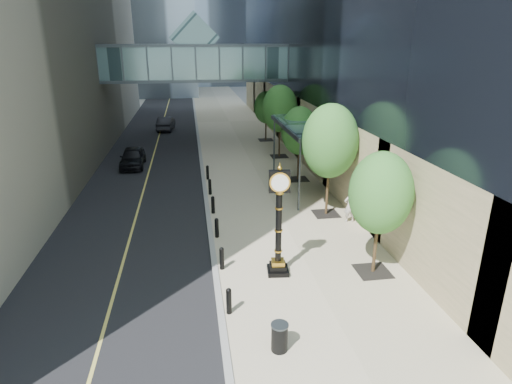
% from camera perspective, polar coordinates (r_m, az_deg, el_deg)
% --- Properties ---
extents(ground, '(320.00, 320.00, 0.00)m').
position_cam_1_polar(ground, '(15.63, 7.14, -17.10)').
color(ground, gray).
rests_on(ground, ground).
extents(road, '(8.00, 180.00, 0.02)m').
position_cam_1_polar(road, '(52.94, -12.35, 8.90)').
color(road, black).
rests_on(road, ground).
extents(sidewalk, '(8.00, 180.00, 0.06)m').
position_cam_1_polar(sidewalk, '(53.05, -3.60, 9.35)').
color(sidewalk, '#BAAD8F').
rests_on(sidewalk, ground).
extents(curb, '(0.25, 180.00, 0.07)m').
position_cam_1_polar(curb, '(52.84, -7.97, 9.17)').
color(curb, gray).
rests_on(curb, ground).
extents(skywalk, '(17.00, 4.20, 5.80)m').
position_cam_1_polar(skywalk, '(40.06, -8.10, 17.01)').
color(skywalk, slate).
rests_on(skywalk, ground).
extents(entrance_canopy, '(3.00, 8.00, 4.38)m').
position_cam_1_polar(entrance_canopy, '(27.48, 6.66, 8.65)').
color(entrance_canopy, '#383F44').
rests_on(entrance_canopy, ground).
extents(bollard_row, '(0.20, 16.20, 0.90)m').
position_cam_1_polar(bollard_row, '(22.80, -5.52, -3.26)').
color(bollard_row, black).
rests_on(bollard_row, sidewalk).
extents(street_trees, '(3.02, 28.43, 6.20)m').
position_cam_1_polar(street_trees, '(28.75, 6.21, 8.43)').
color(street_trees, black).
rests_on(street_trees, sidewalk).
extents(street_clock, '(0.96, 0.96, 4.68)m').
position_cam_1_polar(street_clock, '(17.45, 3.03, -4.89)').
color(street_clock, black).
rests_on(street_clock, sidewalk).
extents(trash_bin, '(0.66, 0.66, 0.90)m').
position_cam_1_polar(trash_bin, '(14.14, 3.15, -18.86)').
color(trash_bin, black).
rests_on(trash_bin, sidewalk).
extents(pedestrian, '(0.69, 0.48, 1.82)m').
position_cam_1_polar(pedestrian, '(23.40, 12.45, -1.83)').
color(pedestrian, beige).
rests_on(pedestrian, sidewalk).
extents(car_near, '(1.78, 4.38, 1.49)m').
position_cam_1_polar(car_near, '(34.75, -16.12, 4.48)').
color(car_near, black).
rests_on(car_near, road).
extents(car_far, '(1.96, 4.55, 1.46)m').
position_cam_1_polar(car_far, '(48.79, -11.92, 8.95)').
color(car_far, black).
rests_on(car_far, road).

